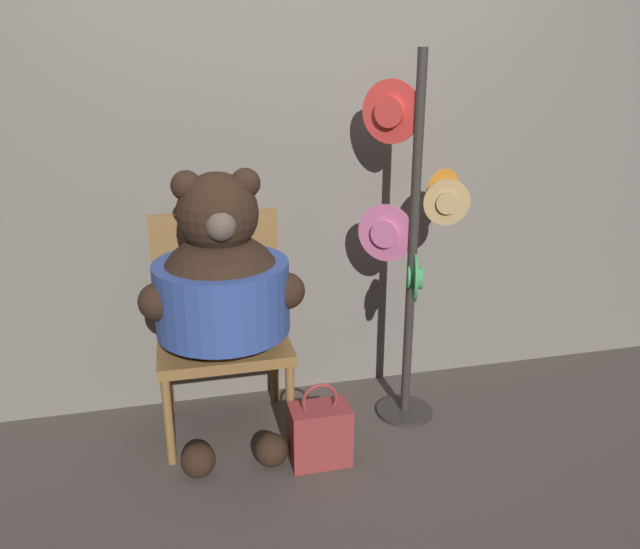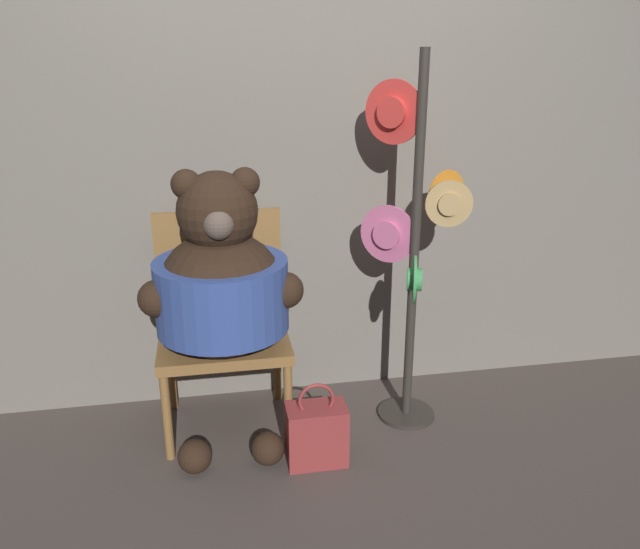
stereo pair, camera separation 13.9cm
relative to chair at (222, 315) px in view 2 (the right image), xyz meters
name	(u,v)px [view 2 (the right image)]	position (x,y,z in m)	size (l,w,h in m)	color
ground_plane	(319,442)	(0.41, -0.31, -0.54)	(14.00, 14.00, 0.00)	#4C423D
wall_back	(298,169)	(0.41, 0.27, 0.63)	(8.00, 0.10, 2.35)	slate
chair	(222,315)	(0.00, 0.00, 0.00)	(0.59, 0.48, 1.02)	olive
teddy_bear	(222,287)	(0.00, -0.17, 0.21)	(0.70, 0.62, 1.27)	black
hat_display_rack	(412,242)	(0.87, -0.14, 0.36)	(0.48, 0.47, 1.73)	#332D28
handbag_on_ground	(316,433)	(0.37, -0.45, -0.40)	(0.26, 0.16, 0.39)	maroon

